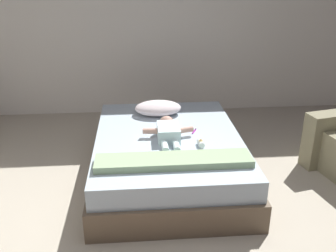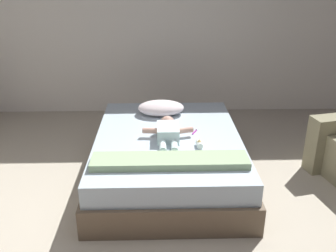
# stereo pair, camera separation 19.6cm
# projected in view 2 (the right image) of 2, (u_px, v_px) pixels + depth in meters

# --- Properties ---
(ground_plane) EXTENTS (8.00, 8.00, 0.00)m
(ground_plane) POSITION_uv_depth(u_px,v_px,m) (189.00, 240.00, 3.02)
(ground_plane) COLOR #AEA491
(wall_behind_bed) EXTENTS (8.00, 0.12, 2.59)m
(wall_behind_bed) POSITION_uv_depth(u_px,v_px,m) (174.00, 22.00, 5.27)
(wall_behind_bed) COLOR silver
(wall_behind_bed) RESTS_ON ground_plane
(bed) EXTENTS (1.48, 1.99, 0.46)m
(bed) POSITION_uv_depth(u_px,v_px,m) (168.00, 156.00, 3.86)
(bed) COLOR brown
(bed) RESTS_ON ground_plane
(pillow) EXTENTS (0.52, 0.35, 0.15)m
(pillow) POSITION_uv_depth(u_px,v_px,m) (161.00, 108.00, 4.27)
(pillow) COLOR silver
(pillow) RESTS_ON bed
(baby) EXTENTS (0.50, 0.61, 0.15)m
(baby) POSITION_uv_depth(u_px,v_px,m) (168.00, 131.00, 3.69)
(baby) COLOR silver
(baby) RESTS_ON bed
(toothbrush) EXTENTS (0.07, 0.12, 0.02)m
(toothbrush) POSITION_uv_depth(u_px,v_px,m) (195.00, 131.00, 3.83)
(toothbrush) COLOR #B630A5
(toothbrush) RESTS_ON bed
(blanket) EXTENTS (1.33, 0.26, 0.06)m
(blanket) POSITION_uv_depth(u_px,v_px,m) (170.00, 161.00, 3.21)
(blanket) COLOR #97B387
(blanket) RESTS_ON bed
(baby_bottle) EXTENTS (0.06, 0.11, 0.08)m
(baby_bottle) POSITION_uv_depth(u_px,v_px,m) (199.00, 144.00, 3.51)
(baby_bottle) COLOR white
(baby_bottle) RESTS_ON bed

